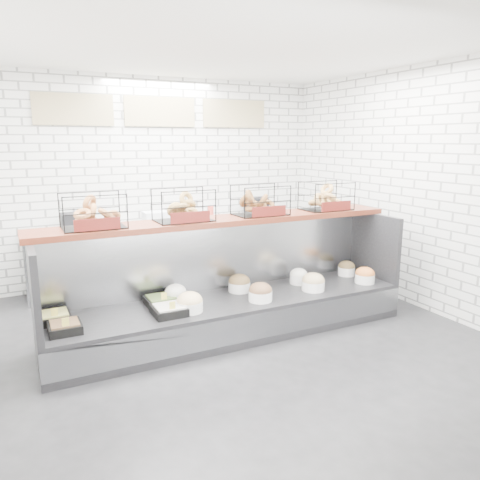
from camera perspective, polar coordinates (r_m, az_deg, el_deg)
ground at (r=5.06m, az=0.58°, el=-12.39°), size 5.50×5.50×0.00m
room_shell at (r=5.15m, az=-2.48°, el=11.65°), size 5.02×5.51×3.01m
display_case at (r=5.23m, az=-1.07°, el=-7.70°), size 4.00×0.90×1.20m
bagel_shelf at (r=5.12m, az=-2.04°, el=3.99°), size 4.10×0.50×0.40m
prep_counter at (r=7.05m, az=-8.43°, el=-1.39°), size 4.00×0.60×1.20m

